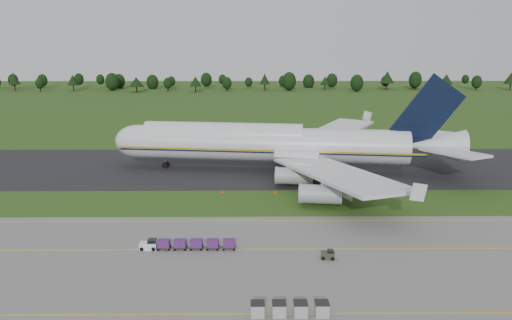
{
  "coord_description": "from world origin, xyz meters",
  "views": [
    {
      "loc": [
        3.05,
        -90.67,
        30.04
      ],
      "look_at": [
        3.88,
        2.0,
        7.92
      ],
      "focal_mm": 35.0,
      "sensor_mm": 36.0,
      "label": 1
    }
  ],
  "objects_px": {
    "utility_cart": "(328,255)",
    "uld_row": "(290,309)",
    "edge_markers": "(301,193)",
    "baggage_train": "(186,244)",
    "aircraft": "(276,144)"
  },
  "relations": [
    {
      "from": "aircraft",
      "to": "edge_markers",
      "type": "distance_m",
      "value": 20.05
    },
    {
      "from": "aircraft",
      "to": "edge_markers",
      "type": "height_order",
      "value": "aircraft"
    },
    {
      "from": "aircraft",
      "to": "uld_row",
      "type": "bearing_deg",
      "value": -91.27
    },
    {
      "from": "utility_cart",
      "to": "edge_markers",
      "type": "relative_size",
      "value": 0.06
    },
    {
      "from": "baggage_train",
      "to": "edge_markers",
      "type": "height_order",
      "value": "baggage_train"
    },
    {
      "from": "baggage_train",
      "to": "utility_cart",
      "type": "distance_m",
      "value": 20.74
    },
    {
      "from": "baggage_train",
      "to": "edge_markers",
      "type": "bearing_deg",
      "value": 54.15
    },
    {
      "from": "utility_cart",
      "to": "uld_row",
      "type": "distance_m",
      "value": 16.28
    },
    {
      "from": "utility_cart",
      "to": "uld_row",
      "type": "xyz_separation_m",
      "value": [
        -6.5,
        -14.92,
        0.29
      ]
    },
    {
      "from": "aircraft",
      "to": "baggage_train",
      "type": "distance_m",
      "value": 48.68
    },
    {
      "from": "utility_cart",
      "to": "baggage_train",
      "type": "bearing_deg",
      "value": 170.14
    },
    {
      "from": "baggage_train",
      "to": "uld_row",
      "type": "height_order",
      "value": "uld_row"
    },
    {
      "from": "utility_cart",
      "to": "edge_markers",
      "type": "distance_m",
      "value": 30.89
    },
    {
      "from": "aircraft",
      "to": "utility_cart",
      "type": "distance_m",
      "value": 50.01
    },
    {
      "from": "baggage_train",
      "to": "utility_cart",
      "type": "bearing_deg",
      "value": -9.86
    }
  ]
}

